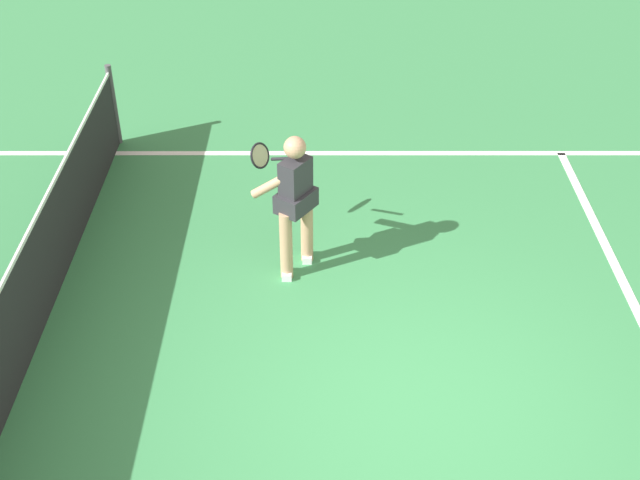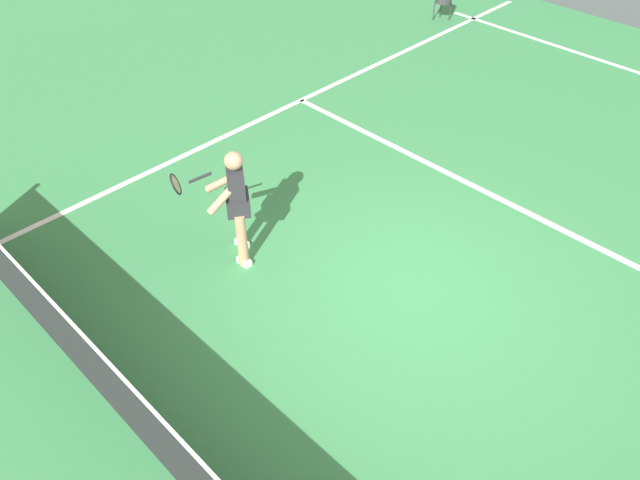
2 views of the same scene
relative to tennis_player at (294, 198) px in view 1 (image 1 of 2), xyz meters
The scene contains 4 objects.
ground_plane 2.40m from the tennis_player, 151.05° to the right, with size 26.35×26.35×0.00m, color #38844C.
sideline_right_marking 2.79m from the tennis_player, 24.10° to the right, with size 0.10×18.27×0.01m, color white.
court_net 3.12m from the tennis_player, 129.24° to the left, with size 9.45×0.08×1.09m.
tennis_player is the anchor object (origin of this frame).
Camera 1 is at (-5.03, 0.83, 5.29)m, focal length 46.55 mm.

